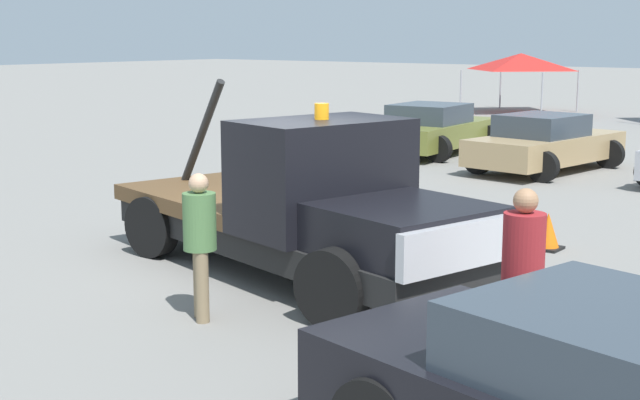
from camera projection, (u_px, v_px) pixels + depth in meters
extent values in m
plane|color=gray|center=(290.00, 273.00, 11.87)|extent=(160.00, 160.00, 0.00)
cube|color=black|center=(290.00, 235.00, 11.77)|extent=(6.30, 3.23, 0.35)
cube|color=black|center=(405.00, 229.00, 10.02)|extent=(2.05, 2.13, 0.55)
cube|color=silver|center=(465.00, 245.00, 9.34)|extent=(0.55, 1.87, 0.50)
cube|color=black|center=(322.00, 175.00, 11.10)|extent=(1.78, 2.35, 1.40)
cube|color=brown|center=(228.00, 198.00, 12.88)|extent=(3.42, 2.74, 0.22)
cylinder|color=black|center=(202.00, 133.00, 13.22)|extent=(1.18, 0.39, 1.63)
cylinder|color=orange|center=(322.00, 111.00, 10.96)|extent=(0.18, 0.18, 0.20)
cylinder|color=black|center=(459.00, 260.00, 10.80)|extent=(0.88, 0.26, 0.88)
cylinder|color=black|center=(332.00, 289.00, 9.57)|extent=(0.88, 0.26, 0.88)
cylinder|color=black|center=(266.00, 210.00, 13.91)|extent=(0.88, 0.26, 0.88)
cylinder|color=black|center=(152.00, 227.00, 12.68)|extent=(0.88, 0.26, 0.88)
cylinder|color=black|center=(530.00, 362.00, 7.69)|extent=(0.68, 0.22, 0.68)
cylinder|color=#847051|center=(515.00, 332.00, 8.22)|extent=(0.16, 0.16, 0.85)
cylinder|color=#847051|center=(526.00, 326.00, 8.38)|extent=(0.16, 0.16, 0.85)
cylinder|color=maroon|center=(524.00, 249.00, 8.16)|extent=(0.39, 0.39, 0.67)
sphere|color=#A87A56|center=(526.00, 201.00, 8.08)|extent=(0.23, 0.23, 0.23)
cylinder|color=#847051|center=(200.00, 282.00, 9.96)|extent=(0.15, 0.15, 0.80)
cylinder|color=#847051|center=(202.00, 287.00, 9.77)|extent=(0.15, 0.15, 0.80)
cylinder|color=#4C7542|center=(199.00, 221.00, 9.73)|extent=(0.37, 0.37, 0.63)
sphere|color=tan|center=(199.00, 183.00, 9.65)|extent=(0.22, 0.22, 0.22)
cube|color=olive|center=(433.00, 133.00, 23.93)|extent=(2.32, 4.74, 0.60)
cube|color=#333D47|center=(430.00, 113.00, 23.64)|extent=(1.86, 2.07, 0.50)
cylinder|color=black|center=(428.00, 133.00, 25.74)|extent=(0.68, 0.22, 0.68)
cylinder|color=black|center=(487.00, 137.00, 24.76)|extent=(0.68, 0.22, 0.68)
cylinder|color=black|center=(374.00, 144.00, 23.17)|extent=(0.68, 0.22, 0.68)
cylinder|color=black|center=(439.00, 149.00, 22.19)|extent=(0.68, 0.22, 0.68)
cube|color=tan|center=(546.00, 148.00, 20.76)|extent=(2.30, 4.55, 0.60)
cube|color=#333D47|center=(542.00, 125.00, 20.50)|extent=(1.77, 2.01, 0.50)
cylinder|color=black|center=(547.00, 148.00, 22.41)|extent=(0.68, 0.22, 0.68)
cylinder|color=black|center=(610.00, 154.00, 21.24)|extent=(0.68, 0.22, 0.68)
cylinder|color=black|center=(478.00, 159.00, 20.35)|extent=(0.68, 0.22, 0.68)
cylinder|color=black|center=(543.00, 167.00, 19.17)|extent=(0.68, 0.22, 0.68)
cylinder|color=#9E9EA3|center=(461.00, 92.00, 36.27)|extent=(0.07, 0.07, 1.74)
cylinder|color=#9E9EA3|center=(542.00, 95.00, 34.14)|extent=(0.07, 0.07, 1.74)
cylinder|color=#9E9EA3|center=(500.00, 88.00, 39.00)|extent=(0.07, 0.07, 1.74)
cylinder|color=#9E9EA3|center=(578.00, 91.00, 36.87)|extent=(0.07, 0.07, 1.74)
pyramid|color=red|center=(521.00, 62.00, 36.35)|extent=(3.52, 3.52, 0.68)
cube|color=black|center=(547.00, 248.00, 13.19)|extent=(0.40, 0.40, 0.04)
cone|color=orange|center=(548.00, 231.00, 13.15)|extent=(0.36, 0.36, 0.55)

